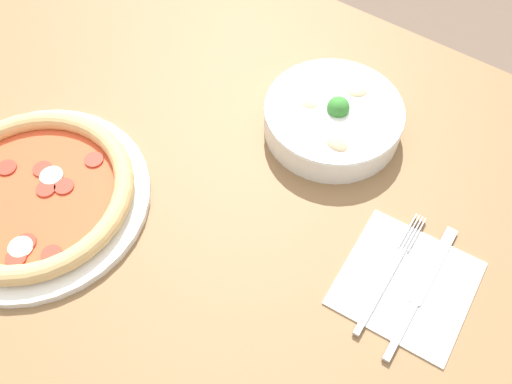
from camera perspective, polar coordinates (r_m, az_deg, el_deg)
ground_plane at (r=1.46m, az=-4.33°, el=-16.19°), size 8.00×8.00×0.00m
dining_table at (r=0.87m, az=-7.01°, el=-3.33°), size 1.24×0.94×0.75m
pizza at (r=0.81m, az=-21.43°, el=-0.22°), size 0.31×0.31×0.04m
bowl at (r=0.83m, az=7.70°, el=7.46°), size 0.20×0.20×0.07m
napkin at (r=0.73m, az=14.81°, el=-8.81°), size 0.16×0.16×0.00m
fork at (r=0.73m, az=13.20°, el=-7.93°), size 0.02×0.19×0.00m
knife at (r=0.72m, az=15.93°, el=-9.97°), size 0.02×0.20×0.01m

